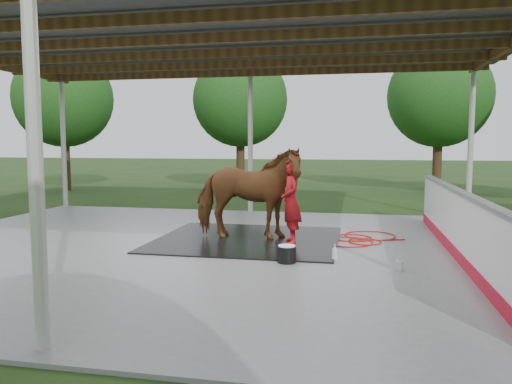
% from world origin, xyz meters
% --- Properties ---
extents(ground, '(100.00, 100.00, 0.00)m').
position_xyz_m(ground, '(0.00, 0.00, 0.00)').
color(ground, '#1E3814').
extents(concrete_slab, '(12.00, 10.00, 0.05)m').
position_xyz_m(concrete_slab, '(0.00, 0.00, 0.03)').
color(concrete_slab, slate).
rests_on(concrete_slab, ground).
extents(pavilion_structure, '(12.60, 10.60, 4.05)m').
position_xyz_m(pavilion_structure, '(0.00, -0.00, 3.97)').
color(pavilion_structure, beige).
rests_on(pavilion_structure, ground).
extents(dasher_board, '(0.16, 8.00, 1.15)m').
position_xyz_m(dasher_board, '(4.60, 0.00, 0.59)').
color(dasher_board, red).
rests_on(dasher_board, concrete_slab).
extents(tree_belt, '(28.00, 28.00, 5.80)m').
position_xyz_m(tree_belt, '(0.30, 0.90, 3.79)').
color(tree_belt, '#382314').
rests_on(tree_belt, ground).
extents(rubber_mat, '(3.58, 3.36, 0.03)m').
position_xyz_m(rubber_mat, '(0.77, 0.85, 0.06)').
color(rubber_mat, black).
rests_on(rubber_mat, concrete_slab).
extents(horse, '(2.22, 1.11, 1.83)m').
position_xyz_m(horse, '(0.77, 0.85, 0.99)').
color(horse, brown).
rests_on(horse, rubber_mat).
extents(handler, '(0.57, 0.69, 1.64)m').
position_xyz_m(handler, '(1.67, 0.67, 0.87)').
color(handler, red).
rests_on(handler, concrete_slab).
extents(wash_bucket, '(0.31, 0.31, 0.28)m').
position_xyz_m(wash_bucket, '(1.80, -0.88, 0.20)').
color(wash_bucket, black).
rests_on(wash_bucket, concrete_slab).
extents(soap_bottle_a, '(0.11, 0.11, 0.27)m').
position_xyz_m(soap_bottle_a, '(2.56, -0.56, 0.18)').
color(soap_bottle_a, silver).
rests_on(soap_bottle_a, concrete_slab).
extents(soap_bottle_b, '(0.13, 0.13, 0.22)m').
position_xyz_m(soap_bottle_b, '(3.55, -1.02, 0.16)').
color(soap_bottle_b, '#338CD8').
rests_on(soap_bottle_b, concrete_slab).
extents(hose_coil, '(1.63, 1.80, 0.02)m').
position_xyz_m(hose_coil, '(2.96, 1.35, 0.06)').
color(hose_coil, '#B0150C').
rests_on(hose_coil, concrete_slab).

